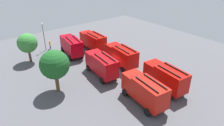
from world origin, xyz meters
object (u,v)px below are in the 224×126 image
object	(u,v)px
lamppost	(44,34)
firefighter_0	(50,45)
fire_truck_1	(121,55)
fire_truck_5	(71,45)
firefighter_2	(88,57)
tree_1	(27,43)
firefighter_1	(166,72)
fire_truck_0	(165,77)
fire_truck_4	(101,64)
traffic_cone_1	(80,52)
tree_0	(55,65)
fire_truck_2	(93,41)
fire_truck_3	(144,90)
traffic_cone_0	(129,81)

from	to	relation	value
lamppost	firefighter_0	bearing A→B (deg)	-84.04
fire_truck_1	fire_truck_5	xyz separation A→B (m)	(9.85, 4.77, 0.00)
firefighter_2	firefighter_0	bearing A→B (deg)	-60.83
tree_1	firefighter_1	bearing A→B (deg)	-141.97
fire_truck_0	firefighter_1	bearing A→B (deg)	-49.88
firefighter_1	tree_1	size ratio (longest dim) A/B	0.31
fire_truck_4	firefighter_0	world-z (taller)	fire_truck_4
fire_truck_5	firefighter_0	distance (m)	6.33
fire_truck_0	firefighter_2	xyz separation A→B (m)	(15.16, 3.91, -1.26)
fire_truck_4	traffic_cone_1	xyz separation A→B (m)	(10.30, -1.87, -1.85)
fire_truck_1	firefighter_2	world-z (taller)	fire_truck_1
tree_0	tree_1	world-z (taller)	tree_0
fire_truck_0	fire_truck_2	xyz separation A→B (m)	(19.06, 0.09, 0.00)
tree_0	lamppost	xyz separation A→B (m)	(15.74, -4.51, -0.80)
lamppost	fire_truck_3	bearing A→B (deg)	-172.54
fire_truck_4	fire_truck_5	size ratio (longest dim) A/B	0.99
fire_truck_0	tree_0	world-z (taller)	tree_0
firefighter_2	traffic_cone_1	size ratio (longest dim) A/B	2.68
lamppost	tree_0	bearing A→B (deg)	164.01
fire_truck_2	firefighter_0	bearing A→B (deg)	50.24
fire_truck_2	tree_1	xyz separation A→B (m)	(2.73, 12.57, 1.63)
traffic_cone_0	fire_truck_1	bearing A→B (deg)	-28.09
fire_truck_4	fire_truck_3	bearing A→B (deg)	-173.16
fire_truck_3	traffic_cone_1	xyz separation A→B (m)	(19.84, -1.74, -1.85)
fire_truck_1	firefighter_2	bearing A→B (deg)	39.15
firefighter_2	lamppost	distance (m)	11.30
fire_truck_0	lamppost	bearing A→B (deg)	24.19
fire_truck_0	tree_1	distance (m)	25.25
firefighter_2	tree_0	xyz separation A→B (m)	(-5.66, 8.84, 3.48)
fire_truck_2	tree_0	bearing A→B (deg)	128.96
fire_truck_0	fire_truck_4	bearing A→B (deg)	34.88
fire_truck_0	firefighter_0	distance (m)	26.38
lamppost	fire_truck_5	bearing A→B (deg)	-150.11
fire_truck_4	traffic_cone_0	size ratio (longest dim) A/B	12.15
fire_truck_5	fire_truck_3	bearing A→B (deg)	-171.23
firefighter_0	tree_1	bearing A→B (deg)	-119.51
tree_1	lamppost	xyz separation A→B (m)	(3.46, -4.42, -0.21)
fire_truck_5	tree_1	xyz separation A→B (m)	(2.25, 7.70, 1.63)
fire_truck_0	fire_truck_3	size ratio (longest dim) A/B	1.00
traffic_cone_1	fire_truck_1	bearing A→B (deg)	-163.14
fire_truck_0	fire_truck_3	xyz separation A→B (m)	(-0.41, 4.88, 0.00)
tree_1	lamppost	world-z (taller)	lamppost
fire_truck_1	fire_truck_5	world-z (taller)	same
firefighter_1	traffic_cone_1	xyz separation A→B (m)	(17.49, 6.01, -0.70)
firefighter_2	lamppost	xyz separation A→B (m)	(10.08, 4.33, 2.69)
fire_truck_4	traffic_cone_1	bearing A→B (deg)	-4.23
tree_0	traffic_cone_0	xyz separation A→B (m)	(-4.84, -9.88, -4.07)
tree_0	traffic_cone_0	size ratio (longest dim) A/B	10.65
fire_truck_1	fire_truck_5	bearing A→B (deg)	30.78
fire_truck_1	tree_1	size ratio (longest dim) A/B	1.31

